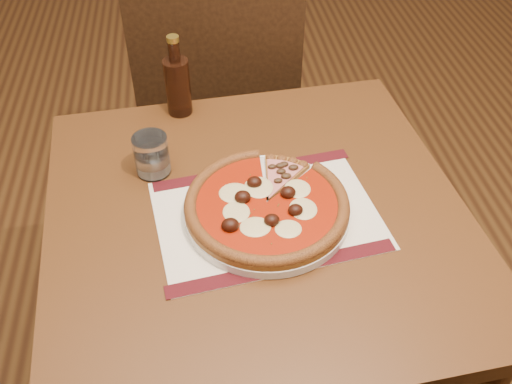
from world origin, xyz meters
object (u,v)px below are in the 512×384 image
plate (267,211)px  table (257,246)px  pizza (267,204)px  chair_far (222,103)px  water_glass (152,155)px  bottle (178,84)px

plate → table: bearing=136.1°
pizza → chair_far: bearing=92.9°
water_glass → bottle: size_ratio=0.45×
chair_far → bottle: (-0.12, -0.32, 0.28)m
table → pizza: pizza is taller
table → chair_far: 0.68m
plate → bottle: 0.40m
chair_far → plate: (0.04, -0.69, 0.22)m
plate → bottle: size_ratio=1.63×
pizza → bottle: (-0.15, 0.37, 0.04)m
table → pizza: size_ratio=2.77×
pizza → plate: bearing=66.8°
plate → water_glass: size_ratio=3.63×
table → plate: (0.02, -0.02, 0.11)m
table → pizza: (0.02, -0.02, 0.13)m
water_glass → pizza: bearing=-36.6°
chair_far → bottle: chair_far is taller
plate → pizza: 0.02m
water_glass → bottle: bottle is taller
table → pizza: 0.13m
pizza → table: bearing=135.1°
chair_far → pizza: chair_far is taller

